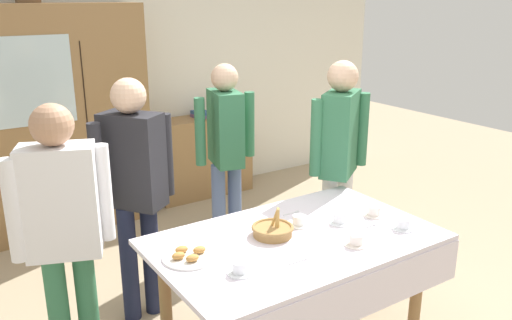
{
  "coord_description": "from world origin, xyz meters",
  "views": [
    {
      "loc": [
        -1.68,
        -2.34,
        2.04
      ],
      "look_at": [
        0.0,
        0.2,
        1.08
      ],
      "focal_mm": 37.23,
      "sensor_mm": 36.0,
      "label": 1
    }
  ],
  "objects_px": {
    "tea_cup_far_right": "(403,224)",
    "bookshelf_low": "(203,156)",
    "book_stack": "(201,114)",
    "spoon_mid_left": "(371,226)",
    "tea_cup_near_left": "(340,219)",
    "wall_cabinet": "(26,125)",
    "bread_basket": "(273,230)",
    "dining_table": "(299,256)",
    "tea_cup_center": "(374,212)",
    "person_near_right_end": "(63,223)",
    "spoon_far_right": "(294,213)",
    "pastry_plate": "(189,256)",
    "tea_cup_mid_left": "(299,221)",
    "person_behind_table_right": "(134,179)",
    "tea_cup_mid_right": "(356,241)",
    "person_beside_shelf": "(339,150)",
    "spoon_center": "(302,260)",
    "person_by_cabinet": "(226,143)",
    "tea_cup_back_edge": "(240,268)"
  },
  "relations": [
    {
      "from": "tea_cup_far_right",
      "to": "bookshelf_low",
      "type": "bearing_deg",
      "value": 86.07
    },
    {
      "from": "book_stack",
      "to": "spoon_mid_left",
      "type": "relative_size",
      "value": 1.8
    },
    {
      "from": "tea_cup_near_left",
      "to": "spoon_mid_left",
      "type": "xyz_separation_m",
      "value": [
        0.13,
        -0.14,
        -0.02
      ]
    },
    {
      "from": "wall_cabinet",
      "to": "bread_basket",
      "type": "height_order",
      "value": "wall_cabinet"
    },
    {
      "from": "bread_basket",
      "to": "spoon_mid_left",
      "type": "relative_size",
      "value": 2.02
    },
    {
      "from": "bookshelf_low",
      "to": "dining_table",
      "type": "bearing_deg",
      "value": -106.56
    },
    {
      "from": "tea_cup_center",
      "to": "person_near_right_end",
      "type": "relative_size",
      "value": 0.08
    },
    {
      "from": "tea_cup_center",
      "to": "tea_cup_far_right",
      "type": "relative_size",
      "value": 1.0
    },
    {
      "from": "bread_basket",
      "to": "spoon_far_right",
      "type": "bearing_deg",
      "value": 32.73
    },
    {
      "from": "bookshelf_low",
      "to": "pastry_plate",
      "type": "bearing_deg",
      "value": -119.16
    },
    {
      "from": "tea_cup_mid_left",
      "to": "person_near_right_end",
      "type": "distance_m",
      "value": 1.31
    },
    {
      "from": "bookshelf_low",
      "to": "tea_cup_center",
      "type": "height_order",
      "value": "bookshelf_low"
    },
    {
      "from": "person_behind_table_right",
      "to": "person_near_right_end",
      "type": "distance_m",
      "value": 0.66
    },
    {
      "from": "tea_cup_mid_right",
      "to": "person_beside_shelf",
      "type": "distance_m",
      "value": 1.05
    },
    {
      "from": "wall_cabinet",
      "to": "tea_cup_mid_left",
      "type": "bearing_deg",
      "value": -67.39
    },
    {
      "from": "tea_cup_mid_right",
      "to": "tea_cup_near_left",
      "type": "height_order",
      "value": "same"
    },
    {
      "from": "spoon_center",
      "to": "wall_cabinet",
      "type": "bearing_deg",
      "value": 105.2
    },
    {
      "from": "tea_cup_mid_left",
      "to": "person_by_cabinet",
      "type": "distance_m",
      "value": 1.22
    },
    {
      "from": "person_beside_shelf",
      "to": "person_by_cabinet",
      "type": "distance_m",
      "value": 0.9
    },
    {
      "from": "person_behind_table_right",
      "to": "tea_cup_near_left",
      "type": "bearing_deg",
      "value": -41.33
    },
    {
      "from": "tea_cup_mid_right",
      "to": "person_beside_shelf",
      "type": "bearing_deg",
      "value": 53.61
    },
    {
      "from": "spoon_far_right",
      "to": "person_behind_table_right",
      "type": "distance_m",
      "value": 1.01
    },
    {
      "from": "dining_table",
      "to": "person_beside_shelf",
      "type": "xyz_separation_m",
      "value": [
        0.83,
        0.6,
        0.35
      ]
    },
    {
      "from": "tea_cup_center",
      "to": "spoon_far_right",
      "type": "relative_size",
      "value": 1.09
    },
    {
      "from": "tea_cup_mid_left",
      "to": "person_behind_table_right",
      "type": "relative_size",
      "value": 0.08
    },
    {
      "from": "book_stack",
      "to": "tea_cup_mid_right",
      "type": "distance_m",
      "value": 2.92
    },
    {
      "from": "tea_cup_far_right",
      "to": "wall_cabinet",
      "type": "bearing_deg",
      "value": 117.9
    },
    {
      "from": "dining_table",
      "to": "book_stack",
      "type": "xyz_separation_m",
      "value": [
        0.78,
        2.64,
        0.23
      ]
    },
    {
      "from": "tea_cup_mid_right",
      "to": "tea_cup_far_right",
      "type": "relative_size",
      "value": 1.0
    },
    {
      "from": "wall_cabinet",
      "to": "tea_cup_back_edge",
      "type": "distance_m",
      "value": 2.77
    },
    {
      "from": "book_stack",
      "to": "tea_cup_mid_right",
      "type": "relative_size",
      "value": 1.65
    },
    {
      "from": "person_behind_table_right",
      "to": "person_by_cabinet",
      "type": "xyz_separation_m",
      "value": [
        0.93,
        0.47,
        -0.02
      ]
    },
    {
      "from": "tea_cup_back_edge",
      "to": "bread_basket",
      "type": "distance_m",
      "value": 0.46
    },
    {
      "from": "bread_basket",
      "to": "person_near_right_end",
      "type": "distance_m",
      "value": 1.11
    },
    {
      "from": "tea_cup_mid_right",
      "to": "person_behind_table_right",
      "type": "bearing_deg",
      "value": 126.93
    },
    {
      "from": "tea_cup_back_edge",
      "to": "bread_basket",
      "type": "height_order",
      "value": "bread_basket"
    },
    {
      "from": "dining_table",
      "to": "pastry_plate",
      "type": "height_order",
      "value": "pastry_plate"
    },
    {
      "from": "tea_cup_mid_left",
      "to": "spoon_center",
      "type": "relative_size",
      "value": 1.09
    },
    {
      "from": "spoon_mid_left",
      "to": "spoon_center",
      "type": "bearing_deg",
      "value": -169.86
    },
    {
      "from": "tea_cup_back_edge",
      "to": "person_by_cabinet",
      "type": "xyz_separation_m",
      "value": [
        0.79,
        1.48,
        0.17
      ]
    },
    {
      "from": "tea_cup_mid_right",
      "to": "spoon_mid_left",
      "type": "distance_m",
      "value": 0.28
    },
    {
      "from": "bread_basket",
      "to": "spoon_far_right",
      "type": "xyz_separation_m",
      "value": [
        0.3,
        0.19,
        -0.03
      ]
    },
    {
      "from": "tea_cup_mid_left",
      "to": "person_beside_shelf",
      "type": "distance_m",
      "value": 0.87
    },
    {
      "from": "tea_cup_back_edge",
      "to": "person_beside_shelf",
      "type": "bearing_deg",
      "value": 29.78
    },
    {
      "from": "bookshelf_low",
      "to": "spoon_mid_left",
      "type": "bearing_deg",
      "value": -96.67
    },
    {
      "from": "dining_table",
      "to": "spoon_mid_left",
      "type": "xyz_separation_m",
      "value": [
        0.47,
        -0.09,
        0.11
      ]
    },
    {
      "from": "tea_cup_mid_right",
      "to": "tea_cup_far_right",
      "type": "distance_m",
      "value": 0.37
    },
    {
      "from": "tea_cup_far_right",
      "to": "book_stack",
      "type": "bearing_deg",
      "value": 86.07
    },
    {
      "from": "spoon_center",
      "to": "spoon_mid_left",
      "type": "distance_m",
      "value": 0.62
    },
    {
      "from": "tea_cup_far_right",
      "to": "person_behind_table_right",
      "type": "relative_size",
      "value": 0.08
    }
  ]
}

